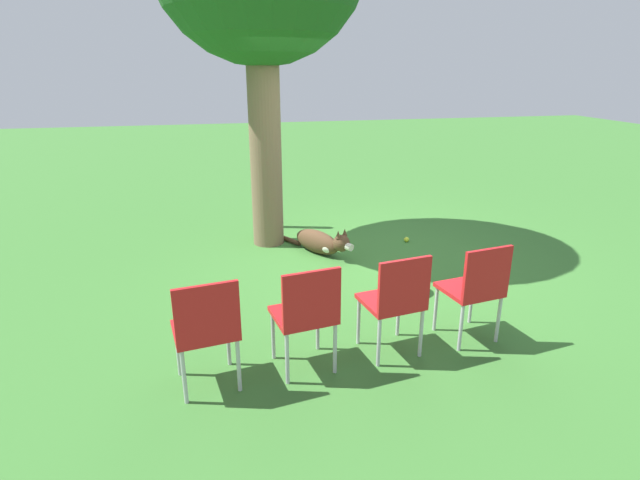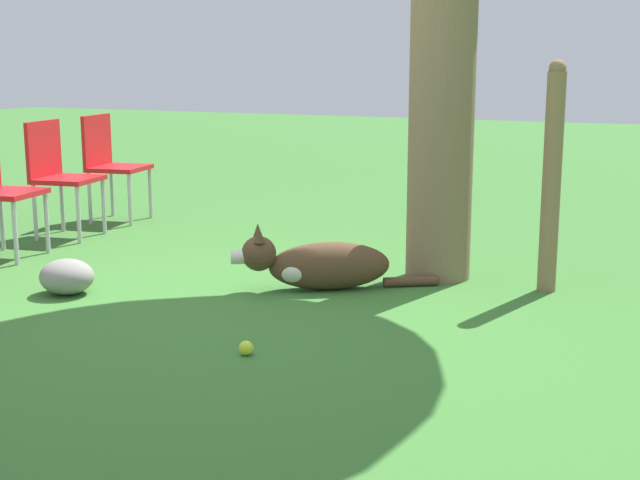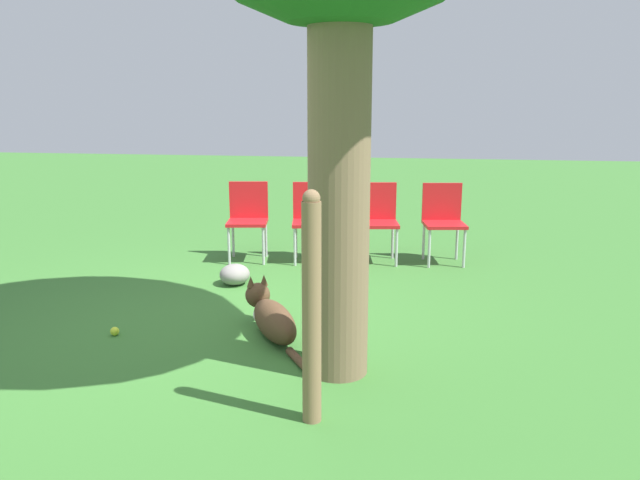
{
  "view_description": "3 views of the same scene",
  "coord_description": "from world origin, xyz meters",
  "px_view_note": "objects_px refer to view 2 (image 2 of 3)",
  "views": [
    {
      "loc": [
        -5.58,
        1.64,
        2.24
      ],
      "look_at": [
        -0.84,
        0.6,
        0.52
      ],
      "focal_mm": 28.0,
      "sensor_mm": 36.0,
      "label": 1
    },
    {
      "loc": [
        2.19,
        -4.25,
        1.35
      ],
      "look_at": [
        0.09,
        0.46,
        0.28
      ],
      "focal_mm": 50.0,
      "sensor_mm": 36.0,
      "label": 2
    },
    {
      "loc": [
        4.55,
        1.45,
        1.8
      ],
      "look_at": [
        -0.96,
        0.6,
        0.53
      ],
      "focal_mm": 35.0,
      "sensor_mm": 36.0,
      "label": 3
    }
  ],
  "objects_px": {
    "red_chair_2": "(58,170)",
    "red_chair_3": "(110,159)",
    "dog": "(316,265)",
    "fence_post": "(552,177)",
    "tennis_ball": "(246,348)"
  },
  "relations": [
    {
      "from": "red_chair_2",
      "to": "red_chair_3",
      "type": "xyz_separation_m",
      "value": [
        -0.07,
        0.73,
        0.0
      ]
    },
    {
      "from": "red_chair_2",
      "to": "tennis_ball",
      "type": "relative_size",
      "value": 12.91
    },
    {
      "from": "dog",
      "to": "red_chair_2",
      "type": "distance_m",
      "value": 2.54
    },
    {
      "from": "red_chair_2",
      "to": "red_chair_3",
      "type": "relative_size",
      "value": 1.0
    },
    {
      "from": "fence_post",
      "to": "red_chair_2",
      "type": "relative_size",
      "value": 1.52
    },
    {
      "from": "dog",
      "to": "red_chair_3",
      "type": "xyz_separation_m",
      "value": [
        -2.5,
        1.38,
        0.36
      ]
    },
    {
      "from": "red_chair_2",
      "to": "red_chair_3",
      "type": "bearing_deg",
      "value": 86.43
    },
    {
      "from": "fence_post",
      "to": "red_chair_3",
      "type": "xyz_separation_m",
      "value": [
        -3.74,
        0.85,
        -0.16
      ]
    },
    {
      "from": "red_chair_2",
      "to": "tennis_ball",
      "type": "bearing_deg",
      "value": -44.57
    },
    {
      "from": "red_chair_2",
      "to": "red_chair_3",
      "type": "distance_m",
      "value": 0.73
    },
    {
      "from": "dog",
      "to": "fence_post",
      "type": "relative_size",
      "value": 0.81
    },
    {
      "from": "dog",
      "to": "red_chair_3",
      "type": "height_order",
      "value": "red_chair_3"
    },
    {
      "from": "fence_post",
      "to": "red_chair_2",
      "type": "distance_m",
      "value": 3.68
    },
    {
      "from": "red_chair_2",
      "to": "red_chair_3",
      "type": "height_order",
      "value": "same"
    },
    {
      "from": "red_chair_2",
      "to": "tennis_ball",
      "type": "height_order",
      "value": "red_chair_2"
    }
  ]
}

